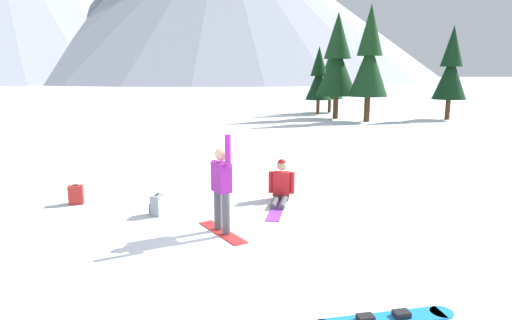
# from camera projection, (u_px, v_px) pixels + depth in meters

# --- Properties ---
(ground_plane) EXTENTS (800.00, 800.00, 0.00)m
(ground_plane) POSITION_uv_depth(u_px,v_px,m) (231.00, 253.00, 7.44)
(ground_plane) COLOR white
(snowboarder_foreground) EXTENTS (1.04, 1.36, 1.92)m
(snowboarder_foreground) POSITION_uv_depth(u_px,v_px,m) (222.00, 187.00, 8.22)
(snowboarder_foreground) COLOR red
(snowboarder_foreground) RESTS_ON ground_plane
(snowboarder_midground) EXTENTS (0.70, 1.85, 0.99)m
(snowboarder_midground) POSITION_uv_depth(u_px,v_px,m) (281.00, 187.00, 10.40)
(snowboarder_midground) COLOR #4C4C51
(snowboarder_midground) RESTS_ON ground_plane
(loose_snowboard_far_spare) EXTENTS (1.91, 0.69, 0.09)m
(loose_snowboard_far_spare) POSITION_uv_depth(u_px,v_px,m) (383.00, 319.00, 5.42)
(loose_snowboard_far_spare) COLOR #1E8CD8
(loose_snowboard_far_spare) RESTS_ON ground_plane
(backpack_grey) EXTENTS (0.32, 0.36, 0.47)m
(backpack_grey) POSITION_uv_depth(u_px,v_px,m) (157.00, 205.00, 9.43)
(backpack_grey) COLOR gray
(backpack_grey) RESTS_ON ground_plane
(backpack_red) EXTENTS (0.36, 0.32, 0.47)m
(backpack_red) POSITION_uv_depth(u_px,v_px,m) (76.00, 195.00, 10.23)
(backpack_red) COLOR red
(backpack_red) RESTS_ON ground_plane
(pine_tree_tall) EXTENTS (2.14, 2.14, 6.05)m
(pine_tree_tall) POSITION_uv_depth(u_px,v_px,m) (451.00, 69.00, 28.47)
(pine_tree_tall) COLOR #472D19
(pine_tree_tall) RESTS_ON ground_plane
(pine_tree_short) EXTENTS (1.92, 1.92, 4.95)m
(pine_tree_short) POSITION_uv_depth(u_px,v_px,m) (319.00, 78.00, 32.21)
(pine_tree_short) COLOR #472D19
(pine_tree_short) RESTS_ON ground_plane
(pine_tree_broad) EXTENTS (2.09, 2.09, 4.81)m
(pine_tree_broad) POSITION_uv_depth(u_px,v_px,m) (330.00, 78.00, 33.93)
(pine_tree_broad) COLOR #472D19
(pine_tree_broad) RESTS_ON ground_plane
(pine_tree_twin) EXTENTS (2.41, 2.41, 7.18)m
(pine_tree_twin) POSITION_uv_depth(u_px,v_px,m) (369.00, 59.00, 27.11)
(pine_tree_twin) COLOR #472D19
(pine_tree_twin) RESTS_ON ground_plane
(pine_tree_leaning) EXTENTS (2.75, 2.75, 6.95)m
(pine_tree_leaning) POSITION_uv_depth(u_px,v_px,m) (337.00, 61.00, 29.04)
(pine_tree_leaning) COLOR #472D19
(pine_tree_leaning) RESTS_ON ground_plane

